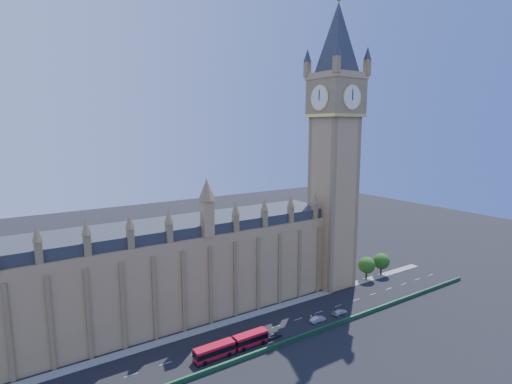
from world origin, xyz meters
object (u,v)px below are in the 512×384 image
car_white (340,312)px  red_bus (232,345)px  car_grey (273,335)px  car_silver (318,319)px

car_white → red_bus: bearing=87.2°
car_grey → car_silver: bearing=-91.2°
red_bus → car_grey: (12.52, -0.09, -1.01)m
red_bus → car_silver: bearing=0.1°
car_white → car_silver: bearing=85.6°
car_grey → car_white: 24.27m
car_silver → car_white: size_ratio=0.97×
car_grey → car_silver: 15.74m
red_bus → car_silver: (28.25, 0.13, -0.99)m
car_grey → car_white: (24.27, -0.05, -0.06)m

